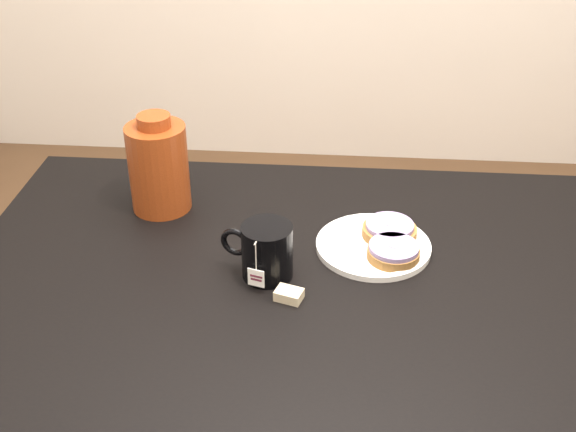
{
  "coord_description": "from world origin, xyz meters",
  "views": [
    {
      "loc": [
        -0.02,
        -1.0,
        1.51
      ],
      "look_at": [
        -0.11,
        0.13,
        0.81
      ],
      "focal_mm": 45.0,
      "sensor_mm": 36.0,
      "label": 1
    }
  ],
  "objects": [
    {
      "name": "table",
      "position": [
        0.0,
        0.0,
        0.67
      ],
      "size": [
        1.4,
        0.9,
        0.75
      ],
      "color": "black",
      "rests_on": "ground_plane"
    },
    {
      "name": "mug",
      "position": [
        -0.15,
        0.03,
        0.8
      ],
      "size": [
        0.14,
        0.11,
        0.1
      ],
      "rotation": [
        0.0,
        0.0,
        -0.28
      ],
      "color": "black",
      "rests_on": "table"
    },
    {
      "name": "bagel_package",
      "position": [
        -0.38,
        0.25,
        0.84
      ],
      "size": [
        0.16,
        0.16,
        0.2
      ],
      "rotation": [
        0.0,
        0.0,
        -0.39
      ],
      "color": "#5E200C",
      "rests_on": "table"
    },
    {
      "name": "bagel_front",
      "position": [
        0.08,
        0.08,
        0.77
      ],
      "size": [
        0.12,
        0.12,
        0.03
      ],
      "color": "brown",
      "rests_on": "plate"
    },
    {
      "name": "plate",
      "position": [
        0.05,
        0.13,
        0.76
      ],
      "size": [
        0.21,
        0.21,
        0.02
      ],
      "color": "white",
      "rests_on": "table"
    },
    {
      "name": "bagel_back",
      "position": [
        0.08,
        0.16,
        0.77
      ],
      "size": [
        0.14,
        0.14,
        0.03
      ],
      "color": "brown",
      "rests_on": "plate"
    },
    {
      "name": "teabag_pouch",
      "position": [
        -0.1,
        -0.04,
        0.76
      ],
      "size": [
        0.05,
        0.04,
        0.02
      ],
      "primitive_type": "cube",
      "rotation": [
        0.0,
        0.0,
        -0.31
      ],
      "color": "#C6B793",
      "rests_on": "table"
    }
  ]
}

